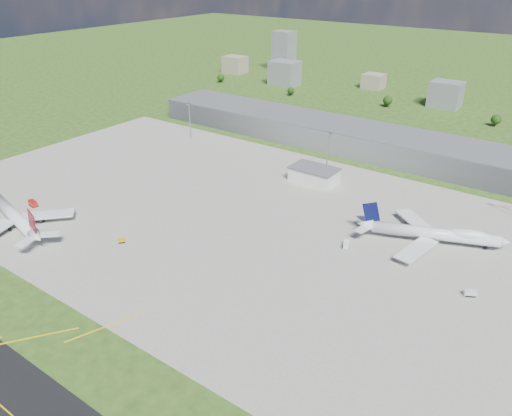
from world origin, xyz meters
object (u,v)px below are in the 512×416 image
Objects in this scene: van_white_far at (470,293)px; airliner_blue_quad at (434,234)px; airliner_red_twin at (15,217)px; tug_yellow at (122,241)px; van_white_near at (346,245)px; crash_tender at (33,204)px.

airliner_blue_quad is at bearing 99.53° from van_white_far.
airliner_red_twin is 1.05× the size of airliner_blue_quad.
van_white_near is at bearing -19.04° from tug_yellow.
airliner_blue_quad is 12.27× the size of van_white_far.
tug_yellow is (53.78, 19.03, -4.01)m from airliner_red_twin.
van_white_far is at bearing -32.33° from tug_yellow.
tug_yellow is at bearing -148.23° from airliner_red_twin.
van_white_far reaches higher than tug_yellow.
tug_yellow is at bearing -165.27° from airliner_blue_quad.
crash_tender is 162.39m from van_white_near.
tug_yellow is at bearing 171.65° from van_white_far.
van_white_far is (54.93, -4.69, -0.11)m from van_white_near.
crash_tender is at bearing -40.06° from airliner_red_twin.
crash_tender is 1.57× the size of tug_yellow.
airliner_red_twin is 157.63m from van_white_near.
crash_tender is (-181.96, -84.86, -3.28)m from airliner_blue_quad.
airliner_red_twin reaches higher than airliner_blue_quad.
van_white_far is at bearing -72.92° from airliner_blue_quad.
airliner_blue_quad reaches higher than crash_tender.
van_white_far is (24.58, -31.40, -3.58)m from airliner_blue_quad.
van_white_near is (-30.35, -26.71, -3.47)m from airliner_blue_quad.
airliner_blue_quad is 141.83m from tug_yellow.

